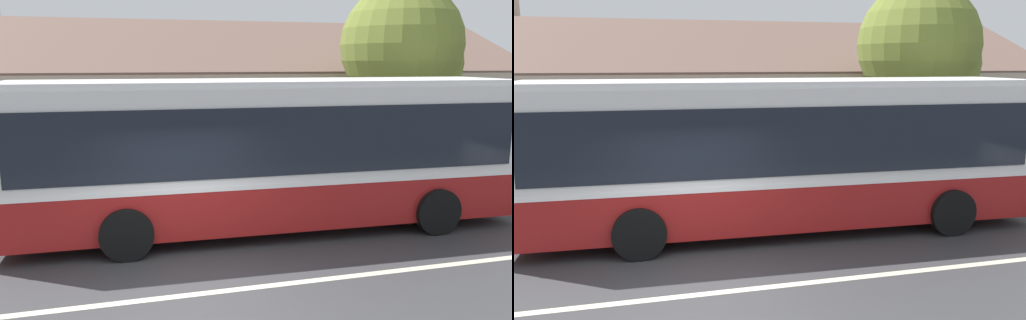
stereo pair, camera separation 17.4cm
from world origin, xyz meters
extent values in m
plane|color=#38383A|center=(0.00, 0.00, 0.00)|extent=(300.00, 300.00, 0.00)
cube|color=gray|center=(0.00, 6.00, 0.07)|extent=(60.00, 3.00, 0.15)
cube|color=beige|center=(0.00, 0.00, 0.00)|extent=(60.00, 0.16, 0.01)
cube|color=tan|center=(1.33, 13.50, 1.62)|extent=(25.92, 9.96, 3.25)
cube|color=brown|center=(1.33, 11.01, 4.24)|extent=(26.52, 5.04, 2.14)
cube|color=brown|center=(1.33, 15.99, 4.24)|extent=(26.52, 5.04, 2.14)
cube|color=black|center=(-1.69, 8.49, 1.79)|extent=(1.10, 0.06, 1.30)
cube|color=black|center=(4.36, 8.49, 1.79)|extent=(1.10, 0.06, 1.30)
cube|color=black|center=(10.41, 8.49, 1.79)|extent=(1.10, 0.06, 1.30)
cube|color=#4C3323|center=(5.22, 8.49, 1.05)|extent=(1.00, 0.06, 2.10)
cube|color=maroon|center=(2.11, 2.90, 0.75)|extent=(11.10, 2.82, 0.95)
cube|color=white|center=(2.11, 2.90, 1.27)|extent=(11.12, 2.84, 0.10)
cube|color=silver|center=(2.11, 2.90, 2.24)|extent=(11.10, 2.82, 1.83)
cube|color=silver|center=(2.11, 2.90, 3.21)|extent=(10.87, 2.68, 0.12)
cube|color=black|center=(2.14, 4.16, 2.14)|extent=(10.14, 0.32, 1.33)
cube|color=black|center=(2.07, 1.64, 2.14)|extent=(10.14, 0.32, 1.33)
cube|color=black|center=(7.64, 2.74, 2.14)|extent=(0.10, 2.20, 1.33)
cube|color=black|center=(7.64, 2.74, 3.01)|extent=(0.09, 1.75, 0.24)
cube|color=black|center=(7.66, 2.74, 0.40)|extent=(0.15, 2.50, 0.28)
cube|color=#B21919|center=(0.77, 4.21, 0.75)|extent=(3.09, 0.12, 0.66)
cube|color=black|center=(6.44, 4.05, 1.54)|extent=(0.90, 0.06, 2.53)
cylinder|color=black|center=(5.56, 4.05, 0.50)|extent=(1.01, 0.31, 1.00)
cylinder|color=black|center=(5.49, 1.55, 0.50)|extent=(1.01, 0.31, 1.00)
cylinder|color=black|center=(-0.89, 4.24, 0.50)|extent=(1.01, 0.31, 1.00)
cylinder|color=black|center=(-0.96, 1.74, 0.50)|extent=(1.01, 0.31, 1.00)
cylinder|color=#4C3828|center=(7.44, 6.71, 1.47)|extent=(0.41, 0.41, 2.94)
sphere|color=olive|center=(7.44, 6.71, 4.16)|extent=(3.74, 3.74, 3.74)
sphere|color=olive|center=(8.02, 6.60, 3.60)|extent=(2.69, 2.69, 2.69)
camera|label=1|loc=(-0.88, -7.39, 3.65)|focal=35.00mm
camera|label=2|loc=(-0.71, -7.43, 3.65)|focal=35.00mm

